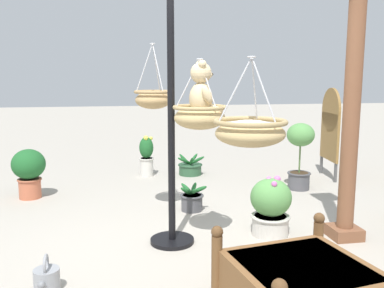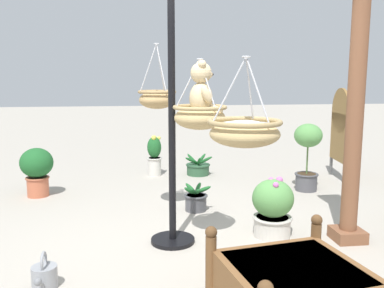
% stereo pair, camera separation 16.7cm
% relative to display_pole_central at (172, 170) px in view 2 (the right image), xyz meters
% --- Properties ---
extents(ground_plane, '(40.00, 40.00, 0.00)m').
position_rel_display_pole_central_xyz_m(ground_plane, '(0.18, 0.12, -0.75)').
color(ground_plane, '#A8A093').
extents(display_pole_central, '(0.44, 0.44, 2.42)m').
position_rel_display_pole_central_xyz_m(display_pole_central, '(0.00, 0.00, 0.00)').
color(display_pole_central, black).
rests_on(display_pole_central, ground).
extents(hanging_basket_with_teddy, '(0.51, 0.51, 0.66)m').
position_rel_display_pole_central_xyz_m(hanging_basket_with_teddy, '(0.15, 0.25, 0.54)').
color(hanging_basket_with_teddy, tan).
extents(teddy_bear, '(0.35, 0.30, 0.51)m').
position_rel_display_pole_central_xyz_m(teddy_bear, '(0.15, 0.27, 0.76)').
color(teddy_bear, '#D1B789').
extents(hanging_basket_left_high, '(0.45, 0.45, 0.75)m').
position_rel_display_pole_central_xyz_m(hanging_basket_left_high, '(-0.88, -0.10, 0.65)').
color(hanging_basket_left_high, tan).
extents(hanging_basket_right_low, '(0.52, 0.52, 0.63)m').
position_rel_display_pole_central_xyz_m(hanging_basket_right_low, '(1.17, 0.42, 0.52)').
color(hanging_basket_right_low, tan).
extents(greenhouse_pillar_right, '(0.32, 0.32, 2.73)m').
position_rel_display_pole_central_xyz_m(greenhouse_pillar_right, '(0.19, 1.77, 0.57)').
color(greenhouse_pillar_right, brown).
rests_on(greenhouse_pillar_right, ground).
extents(potted_plant_fern_front, '(0.38, 0.37, 0.34)m').
position_rel_display_pole_central_xyz_m(potted_plant_fern_front, '(-0.98, 0.37, -0.61)').
color(potted_plant_fern_front, '#4C4C51').
rests_on(potted_plant_fern_front, ground).
extents(potted_plant_flowering_red, '(0.47, 0.49, 0.35)m').
position_rel_display_pole_central_xyz_m(potted_plant_flowering_red, '(-2.88, 0.68, -0.63)').
color(potted_plant_flowering_red, '#2D5638').
rests_on(potted_plant_flowering_red, ground).
extents(potted_plant_tall_leafy, '(0.40, 0.40, 0.98)m').
position_rel_display_pole_central_xyz_m(potted_plant_tall_leafy, '(-1.69, 2.11, -0.17)').
color(potted_plant_tall_leafy, '#4C4C51').
rests_on(potted_plant_tall_leafy, ground).
extents(potted_plant_bushy_green, '(0.45, 0.45, 0.68)m').
position_rel_display_pole_central_xyz_m(potted_plant_bushy_green, '(-1.90, -1.72, -0.35)').
color(potted_plant_bushy_green, '#BC6042').
rests_on(potted_plant_bushy_green, ground).
extents(potted_plant_conical_shrub, '(0.25, 0.25, 0.69)m').
position_rel_display_pole_central_xyz_m(potted_plant_conical_shrub, '(-2.93, -0.06, -0.40)').
color(potted_plant_conical_shrub, beige).
rests_on(potted_plant_conical_shrub, ground).
extents(potted_plant_trailing_ivy, '(0.43, 0.43, 0.64)m').
position_rel_display_pole_central_xyz_m(potted_plant_trailing_ivy, '(-0.03, 1.04, -0.44)').
color(potted_plant_trailing_ivy, beige).
rests_on(potted_plant_trailing_ivy, ground).
extents(display_sign_board, '(0.71, 0.13, 1.47)m').
position_rel_display_pole_central_xyz_m(display_sign_board, '(-2.30, 2.89, 0.12)').
color(display_sign_board, olive).
rests_on(display_sign_board, ground).
extents(watering_can, '(0.35, 0.20, 0.30)m').
position_rel_display_pole_central_xyz_m(watering_can, '(0.81, -1.08, -0.65)').
color(watering_can, gray).
rests_on(watering_can, ground).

